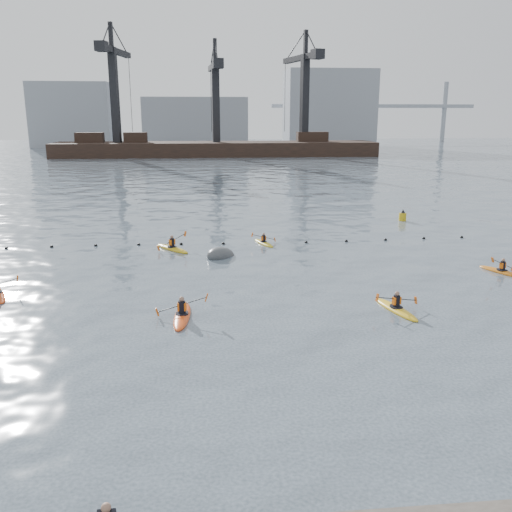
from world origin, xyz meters
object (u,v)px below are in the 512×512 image
(kayaker_0, at_px, (182,315))
(kayaker_5, at_px, (172,248))
(kayaker_3, at_px, (264,243))
(mooring_buoy, at_px, (221,256))
(kayaker_4, at_px, (502,271))
(nav_buoy, at_px, (403,217))
(kayaker_1, at_px, (396,308))

(kayaker_0, xyz_separation_m, kayaker_5, (-1.11, 13.13, -0.00))
(kayaker_3, distance_m, mooring_buoy, 4.56)
(kayaker_0, bearing_deg, kayaker_5, 98.86)
(kayaker_4, xyz_separation_m, nav_buoy, (0.00, 16.30, 0.26))
(kayaker_1, distance_m, kayaker_4, 10.05)
(kayaker_5, relative_size, mooring_buoy, 1.33)
(kayaker_3, distance_m, kayaker_4, 15.75)
(kayaker_0, bearing_deg, mooring_buoy, 82.89)
(kayaker_1, height_order, kayaker_4, kayaker_4)
(kayaker_0, xyz_separation_m, mooring_buoy, (2.15, 10.95, -0.11))
(kayaker_3, bearing_deg, mooring_buoy, -153.75)
(kayaker_4, distance_m, kayaker_5, 21.01)
(nav_buoy, bearing_deg, mooring_buoy, -146.45)
(kayaker_4, relative_size, nav_buoy, 2.67)
(kayaker_3, relative_size, kayaker_4, 0.93)
(kayaker_3, xyz_separation_m, mooring_buoy, (-3.19, -3.25, -0.09))
(kayaker_0, distance_m, kayaker_3, 15.18)
(kayaker_3, bearing_deg, kayaker_5, 170.22)
(kayaker_0, relative_size, mooring_buoy, 1.48)
(nav_buoy, bearing_deg, kayaker_4, -90.00)
(kayaker_0, relative_size, nav_buoy, 3.10)
(kayaker_0, height_order, mooring_buoy, kayaker_0)
(kayaker_3, xyz_separation_m, kayaker_4, (13.10, -8.75, 0.01))
(mooring_buoy, bearing_deg, kayaker_5, 146.39)
(kayaker_1, bearing_deg, kayaker_3, 94.13)
(kayaker_1, height_order, kayaker_5, kayaker_5)
(kayaker_1, relative_size, kayaker_3, 1.20)
(kayaker_0, bearing_deg, kayaker_3, 73.39)
(kayaker_1, relative_size, kayaker_4, 1.11)
(kayaker_5, xyz_separation_m, mooring_buoy, (3.27, -2.17, -0.11))
(mooring_buoy, relative_size, nav_buoy, 2.10)
(kayaker_4, bearing_deg, kayaker_0, -8.11)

